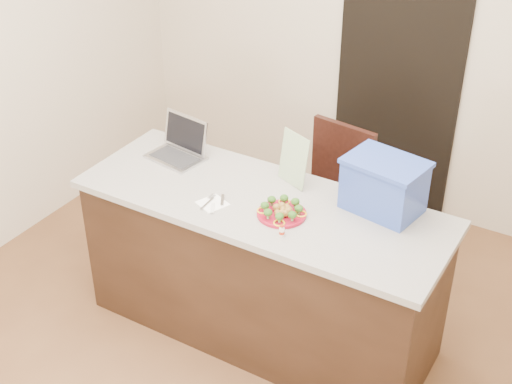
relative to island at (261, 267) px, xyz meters
The scene contains 16 objects.
ground 0.53m from the island, 90.00° to the right, with size 4.00×4.00×0.00m, color brown.
room_shell 1.18m from the island, 90.00° to the right, with size 4.00×4.00×4.00m.
doorway 1.81m from the island, 86.69° to the left, with size 0.90×0.02×2.00m, color black.
island is the anchor object (origin of this frame).
plate 0.50m from the island, 24.18° to the right, with size 0.26×0.26×0.02m.
meatballs 0.52m from the island, 23.20° to the right, with size 0.11×0.10×0.04m.
broccoli 0.54m from the island, 24.18° to the right, with size 0.21×0.21×0.04m.
pepper_rings 0.51m from the island, 24.18° to the right, with size 0.25×0.25×0.01m.
napkin 0.53m from the island, 141.02° to the right, with size 0.14×0.14×0.01m, color white.
fork 0.54m from the island, 145.30° to the right, with size 0.03×0.16×0.00m.
knife 0.53m from the island, 133.69° to the right, with size 0.07×0.19×0.01m.
yogurt_bottle 0.59m from the island, 42.77° to the right, with size 0.03×0.03×0.06m.
laptop 0.87m from the island, 164.31° to the left, with size 0.35×0.30×0.23m.
leaflet 0.66m from the island, 76.75° to the left, with size 0.21×0.00×0.30m, color silver.
blue_box 0.88m from the island, 22.86° to the left, with size 0.45×0.35×0.29m.
chair 0.81m from the island, 84.81° to the left, with size 0.50×0.50×1.00m.
Camera 1 is at (1.62, -2.55, 2.98)m, focal length 50.00 mm.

